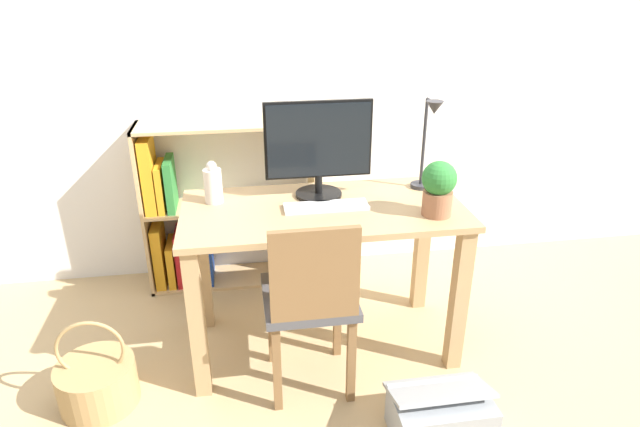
{
  "coord_description": "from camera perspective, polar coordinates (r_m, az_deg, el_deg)",
  "views": [
    {
      "loc": [
        -0.37,
        -2.23,
        1.77
      ],
      "look_at": [
        0.0,
        0.1,
        0.69
      ],
      "focal_mm": 30.0,
      "sensor_mm": 36.0,
      "label": 1
    }
  ],
  "objects": [
    {
      "name": "ground_plane",
      "position": [
        2.87,
        0.32,
        -13.59
      ],
      "size": [
        10.0,
        10.0,
        0.0
      ],
      "primitive_type": "plane",
      "color": "tan"
    },
    {
      "name": "wall_back",
      "position": [
        3.18,
        -2.35,
        16.02
      ],
      "size": [
        8.0,
        0.05,
        2.6
      ],
      "color": "white",
      "rests_on": "ground_plane"
    },
    {
      "name": "desk",
      "position": [
        2.53,
        0.35,
        -2.58
      ],
      "size": [
        1.3,
        0.63,
        0.77
      ],
      "color": "tan",
      "rests_on": "ground_plane"
    },
    {
      "name": "monitor",
      "position": [
        2.51,
        -0.07,
        7.29
      ],
      "size": [
        0.51,
        0.22,
        0.46
      ],
      "color": "black",
      "rests_on": "desk"
    },
    {
      "name": "keyboard",
      "position": [
        2.45,
        0.66,
        0.75
      ],
      "size": [
        0.39,
        0.11,
        0.02
      ],
      "color": "silver",
      "rests_on": "desk"
    },
    {
      "name": "vase",
      "position": [
        2.54,
        -11.35,
        3.06
      ],
      "size": [
        0.08,
        0.08,
        0.2
      ],
      "color": "silver",
      "rests_on": "desk"
    },
    {
      "name": "desk_lamp",
      "position": [
        2.61,
        11.5,
        8.07
      ],
      "size": [
        0.1,
        0.19,
        0.46
      ],
      "color": "#2D2D33",
      "rests_on": "desk"
    },
    {
      "name": "potted_plant",
      "position": [
        2.4,
        12.53,
        2.77
      ],
      "size": [
        0.15,
        0.15,
        0.25
      ],
      "color": "#9E6647",
      "rests_on": "desk"
    },
    {
      "name": "chair",
      "position": [
        2.31,
        -1.0,
        -9.04
      ],
      "size": [
        0.4,
        0.4,
        0.88
      ],
      "rotation": [
        0.0,
        0.0,
        -0.08
      ],
      "color": "#4C4C51",
      "rests_on": "ground_plane"
    },
    {
      "name": "bookshelf",
      "position": [
        3.25,
        -12.84,
        -0.62
      ],
      "size": [
        1.0,
        0.28,
        1.0
      ],
      "color": "tan",
      "rests_on": "ground_plane"
    },
    {
      "name": "basket",
      "position": [
        2.66,
        -22.66,
        -16.25
      ],
      "size": [
        0.34,
        0.34,
        0.43
      ],
      "color": "tan",
      "rests_on": "ground_plane"
    },
    {
      "name": "storage_box",
      "position": [
        2.4,
        12.73,
        -20.22
      ],
      "size": [
        0.41,
        0.29,
        0.25
      ],
      "color": "#999EA3",
      "rests_on": "ground_plane"
    }
  ]
}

